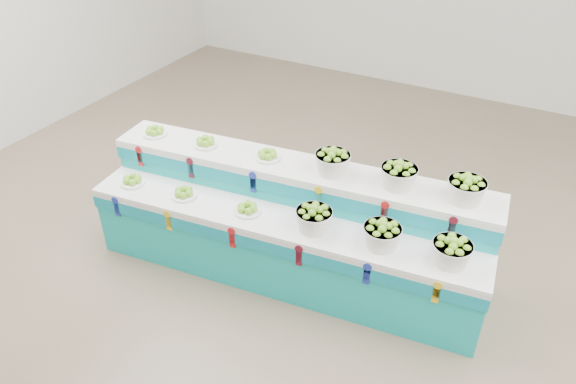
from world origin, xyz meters
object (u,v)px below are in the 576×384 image
(display_stand, at_px, (288,225))
(basket_upper_right, at_px, (466,189))
(plate_upper_mid, at_px, (205,141))
(basket_lower_left, at_px, (314,218))

(display_stand, bearing_deg, basket_upper_right, 8.75)
(display_stand, relative_size, plate_upper_mid, 15.46)
(basket_upper_right, bearing_deg, basket_lower_left, -152.40)
(basket_lower_left, xyz_separation_m, plate_upper_mid, (-1.29, 0.31, 0.23))
(basket_lower_left, height_order, plate_upper_mid, plate_upper_mid)
(basket_lower_left, bearing_deg, basket_upper_right, 27.60)
(plate_upper_mid, bearing_deg, basket_upper_right, 5.95)
(display_stand, relative_size, basket_upper_right, 11.69)
(display_stand, distance_m, plate_upper_mid, 1.10)
(basket_lower_left, bearing_deg, display_stand, 151.50)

